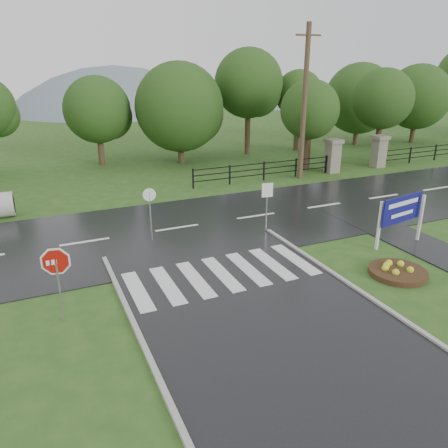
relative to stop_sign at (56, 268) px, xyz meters
name	(u,v)px	position (x,y,z in m)	size (l,w,h in m)	color
ground	(302,358)	(5.33, -4.19, -1.72)	(120.00, 120.00, 0.00)	#2A4F1A
main_road	(177,229)	(5.33, 5.81, -1.72)	(90.00, 8.00, 0.04)	black
walkway	(423,246)	(13.83, -0.19, -1.72)	(2.20, 11.00, 0.04)	#242426
crosswalk	(222,274)	(5.33, 0.81, -1.66)	(6.50, 2.80, 0.02)	silver
pillar_west	(333,155)	(18.33, 11.81, -0.54)	(1.00, 1.00, 2.24)	gray
pillar_east	(379,151)	(22.33, 11.81, -0.54)	(1.00, 1.00, 2.24)	gray
fence_west	(264,169)	(13.08, 11.81, -0.99)	(9.58, 0.08, 1.20)	black
hills	(97,206)	(8.82, 60.81, -17.25)	(102.00, 48.00, 48.00)	slate
treeline	(130,165)	(6.33, 19.81, -1.72)	(83.20, 5.20, 10.00)	#1E3F13
stop_sign	(56,268)	(0.00, 0.00, 0.00)	(1.07, 0.24, 2.44)	#939399
estate_billboard	(402,212)	(12.96, 0.36, -0.27)	(2.37, 0.49, 2.10)	silver
flower_bed	(398,271)	(10.96, -1.68, -1.57)	(1.99, 1.99, 0.40)	#332111
reg_sign_small	(267,198)	(8.75, 3.78, -0.14)	(0.49, 0.08, 2.23)	#939399
reg_sign_round	(150,208)	(3.93, 4.88, -0.28)	(0.53, 0.09, 2.28)	#939399
utility_pole_east	(304,103)	(15.46, 11.31, 2.97)	(1.64, 0.31, 9.23)	#473523
entrance_tree_left	(310,110)	(17.30, 13.31, 2.33)	(3.95, 3.95, 6.05)	#3D2B1C
entrance_tree_right	(383,99)	(23.55, 13.31, 2.83)	(4.30, 4.30, 6.72)	#3D2B1C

